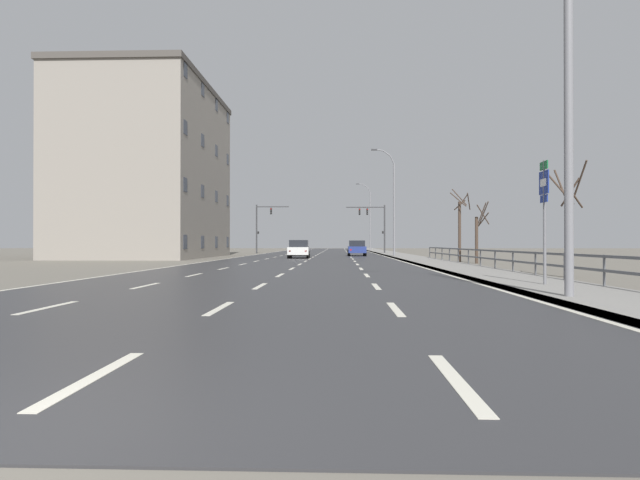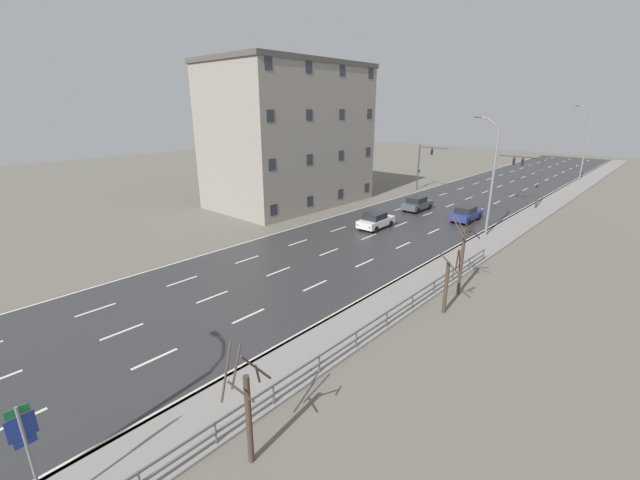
% 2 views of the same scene
% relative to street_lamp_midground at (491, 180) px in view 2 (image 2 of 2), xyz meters
% --- Properties ---
extents(ground_plane, '(160.00, 160.00, 0.12)m').
position_rel_street_lamp_midground_xyz_m(ground_plane, '(-7.46, 1.10, -5.11)').
color(ground_plane, '#666056').
extents(road_asphalt_strip, '(14.00, 120.00, 0.03)m').
position_rel_street_lamp_midground_xyz_m(road_asphalt_strip, '(-7.46, 13.10, -5.04)').
color(road_asphalt_strip, '#303033').
rests_on(road_asphalt_strip, ground).
extents(sidewalk_right, '(3.00, 120.00, 0.12)m').
position_rel_street_lamp_midground_xyz_m(sidewalk_right, '(0.97, 13.10, -4.99)').
color(sidewalk_right, gray).
rests_on(sidewalk_right, ground).
extents(guardrail, '(0.07, 33.77, 1.00)m').
position_rel_street_lamp_midground_xyz_m(guardrail, '(2.39, -23.19, -4.34)').
color(guardrail, '#515459').
rests_on(guardrail, ground).
extents(street_lamp_midground, '(2.27, 0.24, 10.27)m').
position_rel_street_lamp_midground_xyz_m(street_lamp_midground, '(0.00, 0.00, 0.00)').
color(street_lamp_midground, slate).
rests_on(street_lamp_midground, ground).
extents(street_lamp_distant, '(2.47, 0.24, 11.25)m').
position_rel_street_lamp_midground_xyz_m(street_lamp_distant, '(-0.01, 37.82, 0.47)').
color(street_lamp_distant, slate).
rests_on(street_lamp_distant, ground).
extents(highway_sign, '(0.09, 0.68, 3.75)m').
position_rel_street_lamp_midground_xyz_m(highway_sign, '(0.93, -34.34, -2.64)').
color(highway_sign, slate).
rests_on(highway_sign, ground).
extents(traffic_signal_right, '(4.75, 0.36, 5.92)m').
position_rel_street_lamp_midground_xyz_m(traffic_signal_right, '(-0.72, 13.95, -0.99)').
color(traffic_signal_right, '#38383A').
rests_on(traffic_signal_right, ground).
extents(traffic_signal_left, '(4.11, 0.36, 6.10)m').
position_rel_street_lamp_midground_xyz_m(traffic_signal_left, '(-14.68, 15.39, -1.12)').
color(traffic_signal_left, '#38383A').
rests_on(traffic_signal_left, ground).
extents(car_mid_centre, '(1.93, 4.15, 1.57)m').
position_rel_street_lamp_midground_xyz_m(car_mid_centre, '(-8.54, -4.54, -4.24)').
color(car_mid_centre, silver).
rests_on(car_mid_centre, ground).
extents(car_near_left, '(1.85, 4.10, 1.57)m').
position_rel_street_lamp_midground_xyz_m(car_near_left, '(-9.14, 4.36, -4.24)').
color(car_near_left, '#474C51').
rests_on(car_near_left, ground).
extents(car_near_right, '(1.85, 4.10, 1.57)m').
position_rel_street_lamp_midground_xyz_m(car_near_right, '(-3.27, 3.66, -4.24)').
color(car_near_right, navy).
rests_on(car_near_right, ground).
extents(brick_building, '(11.44, 18.17, 15.72)m').
position_rel_street_lamp_midground_xyz_m(brick_building, '(-22.52, -2.18, 2.82)').
color(brick_building, gray).
rests_on(brick_building, ground).
extents(bare_tree_near, '(1.38, 1.42, 4.47)m').
position_rel_street_lamp_midground_xyz_m(bare_tree_near, '(3.75, -29.28, -3.03)').
color(bare_tree_near, '#423328').
rests_on(bare_tree_near, ground).
extents(bare_tree_mid, '(0.99, 1.62, 4.00)m').
position_rel_street_lamp_midground_xyz_m(bare_tree_mid, '(3.89, -15.64, -3.20)').
color(bare_tree_mid, '#423328').
rests_on(bare_tree_mid, ground).
extents(bare_tree_far, '(1.58, 1.52, 5.09)m').
position_rel_street_lamp_midground_xyz_m(bare_tree_far, '(3.38, -12.82, -2.58)').
color(bare_tree_far, '#423328').
rests_on(bare_tree_far, ground).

